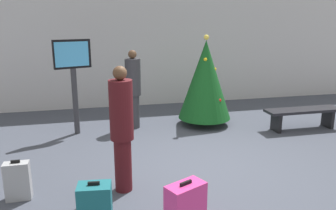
% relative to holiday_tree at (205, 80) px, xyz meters
% --- Properties ---
extents(ground_plane, '(16.00, 16.00, 0.00)m').
position_rel_holiday_tree_xyz_m(ground_plane, '(-0.83, -2.29, -1.09)').
color(ground_plane, '#424754').
extents(back_wall, '(16.00, 0.20, 3.34)m').
position_rel_holiday_tree_xyz_m(back_wall, '(-0.83, 2.32, 0.58)').
color(back_wall, silver).
rests_on(back_wall, ground_plane).
extents(holiday_tree, '(1.23, 1.23, 2.12)m').
position_rel_holiday_tree_xyz_m(holiday_tree, '(0.00, 0.00, 0.00)').
color(holiday_tree, '#4C3319').
rests_on(holiday_tree, ground_plane).
extents(flight_info_kiosk, '(0.77, 0.32, 2.05)m').
position_rel_holiday_tree_xyz_m(flight_info_kiosk, '(-2.95, 0.03, 0.32)').
color(flight_info_kiosk, '#333338').
rests_on(flight_info_kiosk, ground_plane).
extents(waiting_bench, '(1.79, 0.44, 0.48)m').
position_rel_holiday_tree_xyz_m(waiting_bench, '(2.08, -0.86, -0.72)').
color(waiting_bench, black).
rests_on(waiting_bench, ground_plane).
extents(traveller_0, '(0.39, 0.39, 1.80)m').
position_rel_holiday_tree_xyz_m(traveller_0, '(-1.67, 0.15, -0.14)').
color(traveller_0, '#333338').
rests_on(traveller_0, ground_plane).
extents(traveller_1, '(0.35, 0.35, 1.84)m').
position_rel_holiday_tree_xyz_m(traveller_1, '(-2.22, -2.75, -0.11)').
color(traveller_1, '#4C1419').
rests_on(traveller_1, ground_plane).
extents(suitcase_0, '(0.42, 0.31, 0.61)m').
position_rel_holiday_tree_xyz_m(suitcase_0, '(-2.64, -3.63, -0.80)').
color(suitcase_0, '#19606B').
rests_on(suitcase_0, ground_plane).
extents(suitcase_1, '(0.34, 0.17, 0.58)m').
position_rel_holiday_tree_xyz_m(suitcase_1, '(-3.67, -2.68, -0.81)').
color(suitcase_1, '#9EA0A5').
rests_on(suitcase_1, ground_plane).
extents(suitcase_3, '(0.54, 0.44, 0.58)m').
position_rel_holiday_tree_xyz_m(suitcase_3, '(-1.57, -3.80, -0.82)').
color(suitcase_3, '#E5388C').
rests_on(suitcase_3, ground_plane).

